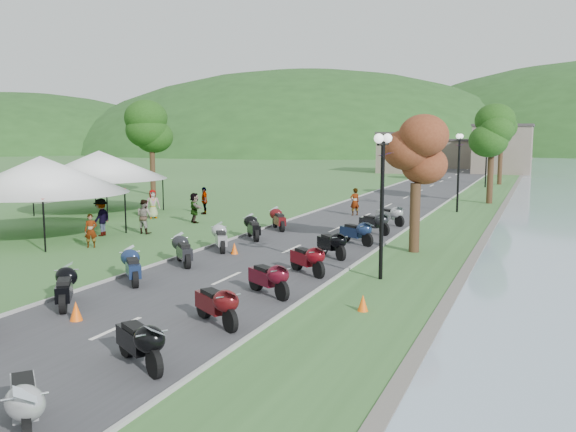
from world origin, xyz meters
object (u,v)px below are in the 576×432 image
at_px(pedestrian_a, 92,247).
at_px(pedestrian_b, 145,233).
at_px(vendor_tent_main, 42,197).
at_px(pedestrian_c, 102,236).

xyz_separation_m(pedestrian_a, pedestrian_b, (-0.14, 4.14, 0.00)).
bearing_deg(vendor_tent_main, pedestrian_a, -16.44).
bearing_deg(pedestrian_a, vendor_tent_main, 129.20).
height_order(pedestrian_b, pedestrian_c, pedestrian_c).
height_order(pedestrian_a, pedestrian_c, pedestrian_c).
distance_m(pedestrian_a, pedestrian_b, 4.14).
distance_m(pedestrian_b, pedestrian_c, 2.10).
bearing_deg(pedestrian_a, pedestrian_b, 57.59).
relative_size(vendor_tent_main, pedestrian_c, 2.94).
distance_m(vendor_tent_main, pedestrian_c, 3.35).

